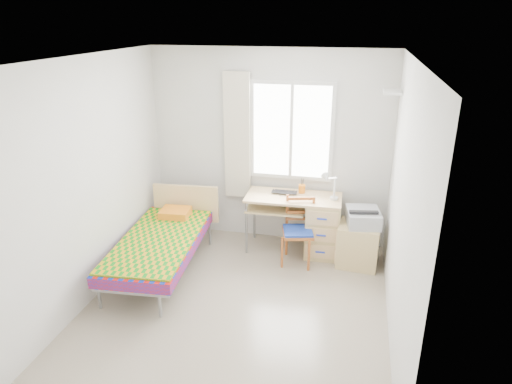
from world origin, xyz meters
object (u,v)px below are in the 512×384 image
desk (318,223)px  cabinet (358,245)px  printer (363,217)px  bed (162,241)px  chair (299,226)px

desk → cabinet: desk is taller
cabinet → printer: (0.03, 0.04, 0.37)m
bed → cabinet: bed is taller
bed → desk: 2.01m
bed → chair: size_ratio=2.26×
printer → chair: bearing=179.1°
desk → cabinet: 0.59m
desk → printer: (0.56, -0.17, 0.22)m
desk → cabinet: bearing=-22.5°
desk → printer: bearing=-17.9°
bed → cabinet: size_ratio=3.58×
bed → desk: size_ratio=1.57×
chair → printer: chair is taller
desk → chair: size_ratio=1.45×
bed → chair: chair is taller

